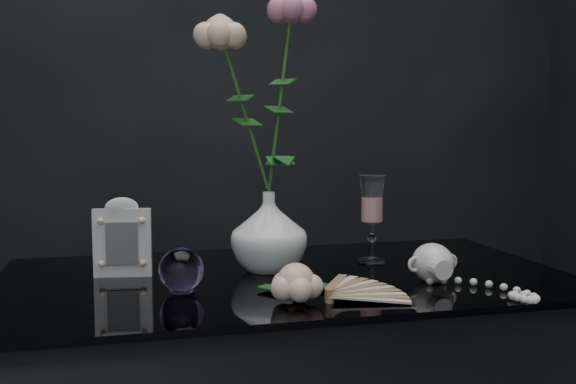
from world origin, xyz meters
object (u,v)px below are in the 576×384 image
object	(u,v)px
vase	(269,232)
pearl_jar	(433,261)
wine_glass	(372,219)
loose_rose	(296,283)
picture_frame	(122,237)
paperweight	(181,270)

from	to	relation	value
vase	pearl_jar	distance (m)	0.31
wine_glass	loose_rose	bearing A→B (deg)	-131.18
vase	picture_frame	bearing A→B (deg)	175.23
paperweight	pearl_jar	distance (m)	0.45
wine_glass	picture_frame	world-z (taller)	wine_glass
loose_rose	pearl_jar	xyz separation A→B (m)	(0.28, 0.08, 0.01)
wine_glass	paperweight	distance (m)	0.43
loose_rose	pearl_jar	size ratio (longest dim) A/B	0.73
picture_frame	paperweight	xyz separation A→B (m)	(0.09, -0.14, -0.04)
vase	loose_rose	size ratio (longest dim) A/B	0.82
paperweight	loose_rose	bearing A→B (deg)	-33.78
wine_glass	paperweight	xyz separation A→B (m)	(-0.40, -0.15, -0.05)
wine_glass	pearl_jar	bearing A→B (deg)	-76.26
vase	wine_glass	xyz separation A→B (m)	(0.22, 0.03, 0.01)
picture_frame	vase	bearing A→B (deg)	3.38
loose_rose	pearl_jar	bearing A→B (deg)	33.18
wine_glass	pearl_jar	world-z (taller)	wine_glass
paperweight	loose_rose	size ratio (longest dim) A/B	0.41
paperweight	loose_rose	world-z (taller)	paperweight
wine_glass	paperweight	size ratio (longest dim) A/B	2.35
loose_rose	paperweight	bearing A→B (deg)	163.50
pearl_jar	vase	bearing A→B (deg)	146.42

